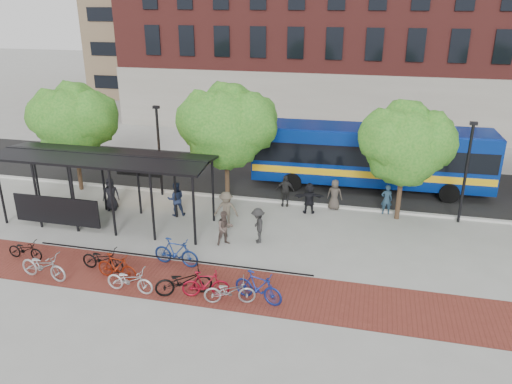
% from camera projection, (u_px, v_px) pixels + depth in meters
% --- Properties ---
extents(ground, '(160.00, 160.00, 0.00)m').
position_uv_depth(ground, '(268.00, 234.00, 23.80)').
color(ground, '#9E9E99').
rests_on(ground, ground).
extents(asphalt_street, '(160.00, 8.00, 0.01)m').
position_uv_depth(asphalt_street, '(295.00, 179.00, 31.05)').
color(asphalt_street, black).
rests_on(asphalt_street, ground).
extents(curb, '(160.00, 0.25, 0.12)m').
position_uv_depth(curb, '(284.00, 202.00, 27.40)').
color(curb, '#B7B7B2').
rests_on(curb, ground).
extents(brick_strip, '(24.00, 3.00, 0.01)m').
position_uv_depth(brick_strip, '(192.00, 283.00, 19.70)').
color(brick_strip, maroon).
rests_on(brick_strip, ground).
extents(bike_rack_rail, '(12.00, 0.05, 0.95)m').
position_uv_depth(bike_rack_rail, '(170.00, 268.00, 20.80)').
color(bike_rack_rail, black).
rests_on(bike_rack_rail, ground).
extents(building_brick, '(55.00, 14.00, 20.00)m').
position_uv_depth(building_brick, '(452.00, 5.00, 41.57)').
color(building_brick, maroon).
rests_on(building_brick, ground).
extents(bus_shelter, '(10.60, 3.07, 3.60)m').
position_uv_depth(bus_shelter, '(102.00, 165.00, 24.06)').
color(bus_shelter, black).
rests_on(bus_shelter, ground).
extents(tree_a, '(4.90, 4.00, 6.18)m').
position_uv_depth(tree_a, '(74.00, 118.00, 27.91)').
color(tree_a, '#382619').
rests_on(tree_a, ground).
extents(tree_b, '(5.15, 4.20, 6.47)m').
position_uv_depth(tree_b, '(228.00, 123.00, 25.86)').
color(tree_b, '#382619').
rests_on(tree_b, ground).
extents(tree_c, '(4.66, 3.80, 5.92)m').
position_uv_depth(tree_c, '(407.00, 142.00, 24.04)').
color(tree_c, '#382619').
rests_on(tree_c, ground).
extents(lamp_post_left, '(0.35, 0.20, 5.12)m').
position_uv_depth(lamp_post_left, '(159.00, 148.00, 27.60)').
color(lamp_post_left, black).
rests_on(lamp_post_left, ground).
extents(lamp_post_right, '(0.35, 0.20, 5.12)m').
position_uv_depth(lamp_post_right, '(466.00, 170.00, 24.10)').
color(lamp_post_right, black).
rests_on(lamp_post_right, ground).
extents(bus, '(13.63, 3.54, 3.66)m').
position_uv_depth(bus, '(371.00, 154.00, 28.89)').
color(bus, navy).
rests_on(bus, ground).
extents(bike_0, '(1.69, 0.65, 0.88)m').
position_uv_depth(bike_0, '(25.00, 250.00, 21.37)').
color(bike_0, black).
rests_on(bike_0, ground).
extents(bike_2, '(2.24, 1.02, 1.13)m').
position_uv_depth(bike_2, '(43.00, 266.00, 19.81)').
color(bike_2, '#A3A3A5').
rests_on(bike_2, ground).
extents(bike_4, '(1.97, 0.81, 1.01)m').
position_uv_depth(bike_4, '(103.00, 259.00, 20.45)').
color(bike_4, black).
rests_on(bike_4, ground).
extents(bike_5, '(1.87, 0.75, 1.09)m').
position_uv_depth(bike_5, '(117.00, 267.00, 19.79)').
color(bike_5, maroon).
rests_on(bike_5, ground).
extents(bike_6, '(1.95, 0.76, 1.01)m').
position_uv_depth(bike_6, '(130.00, 280.00, 18.94)').
color(bike_6, '#BDBDC0').
rests_on(bike_6, ground).
extents(bike_7, '(2.08, 0.79, 1.22)m').
position_uv_depth(bike_7, '(176.00, 252.00, 20.80)').
color(bike_7, navy).
rests_on(bike_7, ground).
extents(bike_8, '(2.27, 1.57, 1.13)m').
position_uv_depth(bike_8, '(184.00, 281.00, 18.74)').
color(bike_8, black).
rests_on(bike_8, ground).
extents(bike_9, '(1.86, 0.93, 1.07)m').
position_uv_depth(bike_9, '(206.00, 284.00, 18.61)').
color(bike_9, maroon).
rests_on(bike_9, ground).
extents(bike_10, '(2.01, 1.11, 1.00)m').
position_uv_depth(bike_10, '(230.00, 291.00, 18.23)').
color(bike_10, gray).
rests_on(bike_10, ground).
extents(bike_11, '(2.07, 1.13, 1.20)m').
position_uv_depth(bike_11, '(258.00, 287.00, 18.30)').
color(bike_11, navy).
rests_on(bike_11, ground).
extents(pedestrian_0, '(1.01, 0.85, 1.76)m').
position_uv_depth(pedestrian_0, '(111.00, 194.00, 26.25)').
color(pedestrian_0, black).
rests_on(pedestrian_0, ground).
extents(pedestrian_2, '(1.09, 1.00, 1.81)m').
position_uv_depth(pedestrian_2, '(176.00, 199.00, 25.55)').
color(pedestrian_2, '#1D2743').
rests_on(pedestrian_2, ground).
extents(pedestrian_3, '(1.26, 0.81, 1.85)m').
position_uv_depth(pedestrian_3, '(226.00, 210.00, 24.19)').
color(pedestrian_3, brown).
rests_on(pedestrian_3, ground).
extents(pedestrian_4, '(1.04, 0.49, 1.72)m').
position_uv_depth(pedestrian_4, '(285.00, 191.00, 26.79)').
color(pedestrian_4, '#252525').
rests_on(pedestrian_4, ground).
extents(pedestrian_5, '(1.60, 0.76, 1.66)m').
position_uv_depth(pedestrian_5, '(309.00, 198.00, 25.86)').
color(pedestrian_5, black).
rests_on(pedestrian_5, ground).
extents(pedestrian_6, '(0.85, 0.60, 1.64)m').
position_uv_depth(pedestrian_6, '(335.00, 195.00, 26.34)').
color(pedestrian_6, '#403933').
rests_on(pedestrian_6, ground).
extents(pedestrian_7, '(0.63, 0.46, 1.60)m').
position_uv_depth(pedestrian_7, '(387.00, 199.00, 25.77)').
color(pedestrian_7, '#20384C').
rests_on(pedestrian_7, ground).
extents(pedestrian_8, '(1.00, 0.96, 1.62)m').
position_uv_depth(pedestrian_8, '(225.00, 228.00, 22.51)').
color(pedestrian_8, brown).
rests_on(pedestrian_8, ground).
extents(pedestrian_9, '(0.97, 1.23, 1.67)m').
position_uv_depth(pedestrian_9, '(258.00, 226.00, 22.70)').
color(pedestrian_9, '#252525').
rests_on(pedestrian_9, ground).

